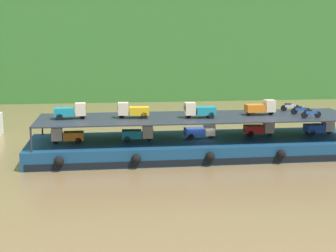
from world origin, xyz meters
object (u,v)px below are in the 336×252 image
Objects in this scene: mini_truck_lower_stern at (67,135)px; mini_truck_upper_stern at (71,111)px; motorcycle_upper_port at (311,113)px; motorcycle_upper_centre at (301,110)px; mini_truck_upper_bow at (261,107)px; motorcycle_upper_stbd at (290,107)px; mini_truck_lower_bow at (320,127)px; mini_truck_upper_mid at (133,110)px; mini_truck_upper_fore at (199,110)px; mini_truck_lower_mid at (200,131)px; mini_truck_lower_fore at (259,128)px; cargo_barge at (199,146)px; mini_truck_lower_aft at (138,133)px.

mini_truck_upper_stern is at bearing 66.88° from mini_truck_lower_stern.
motorcycle_upper_centre is at bearing 88.52° from motorcycle_upper_port.
mini_truck_upper_bow is 4.26m from motorcycle_upper_stbd.
motorcycle_upper_port is at bearing -89.76° from motorcycle_upper_stbd.
mini_truck_upper_stern is (-23.12, -0.16, 2.00)m from mini_truck_lower_bow.
mini_truck_upper_mid is 1.01× the size of mini_truck_upper_fore.
mini_truck_lower_mid and mini_truck_lower_bow have the same top height.
mini_truck_upper_fore reaches higher than mini_truck_lower_fore.
mini_truck_upper_bow reaches higher than mini_truck_lower_stern.
cargo_barge is 11.03× the size of mini_truck_lower_stern.
motorcycle_upper_port is at bearing -4.79° from mini_truck_lower_stern.
mini_truck_lower_bow is 1.45× the size of motorcycle_upper_stbd.
motorcycle_upper_port is (21.29, -1.78, 1.74)m from mini_truck_lower_stern.
mini_truck_lower_aft and mini_truck_lower_bow have the same top height.
mini_truck_lower_mid is at bearing 3.66° from mini_truck_lower_aft.
motorcycle_upper_port reaches higher than mini_truck_lower_mid.
motorcycle_upper_port is (15.55, -2.35, -0.26)m from mini_truck_upper_mid.
mini_truck_lower_bow is (11.73, 0.42, 1.44)m from cargo_barge.
mini_truck_lower_fore is 4.17m from motorcycle_upper_centre.
motorcycle_upper_centre is (9.60, 0.04, 3.18)m from cargo_barge.
mini_truck_lower_fore is 1.46× the size of motorcycle_upper_centre.
mini_truck_upper_stern is (0.35, 0.82, 2.00)m from mini_truck_lower_stern.
motorcycle_upper_stbd reaches higher than mini_truck_lower_stern.
motorcycle_upper_port is at bearing -8.59° from mini_truck_upper_mid.
mini_truck_upper_mid is at bearing 5.61° from mini_truck_lower_stern.
mini_truck_lower_mid is at bearing -179.08° from motorcycle_upper_centre.
mini_truck_lower_aft and mini_truck_lower_fore have the same top height.
mini_truck_upper_bow reaches higher than motorcycle_upper_centre.
motorcycle_upper_centre is at bearing 1.94° from mini_truck_lower_aft.
mini_truck_lower_mid is 9.94m from motorcycle_upper_stbd.
motorcycle_upper_stbd reaches higher than mini_truck_lower_mid.
mini_truck_lower_bow is (23.47, 0.97, 0.00)m from mini_truck_lower_stern.
mini_truck_lower_fore is (5.86, 0.58, 1.44)m from cargo_barge.
cargo_barge is 10.92× the size of mini_truck_lower_fore.
mini_truck_upper_stern is at bearing 172.92° from motorcycle_upper_port.
mini_truck_lower_aft is 15.48m from motorcycle_upper_stbd.
mini_truck_lower_aft is 15.30m from motorcycle_upper_centre.
mini_truck_lower_fore is 1.01× the size of mini_truck_lower_bow.
mini_truck_upper_mid reaches higher than mini_truck_lower_stern.
mini_truck_upper_mid and mini_truck_upper_fore have the same top height.
cargo_barge is 5.79m from mini_truck_lower_aft.
mini_truck_lower_mid is (0.07, -0.11, 1.44)m from cargo_barge.
mini_truck_upper_stern is at bearing -174.15° from motorcycle_upper_stbd.
mini_truck_upper_stern reaches higher than mini_truck_lower_aft.
motorcycle_upper_stbd reaches higher than mini_truck_lower_aft.
mini_truck_lower_fore is 1.00× the size of mini_truck_upper_stern.
mini_truck_lower_mid is at bearing 69.08° from mini_truck_upper_fore.
mini_truck_lower_aft is 1.00× the size of mini_truck_upper_mid.
mini_truck_lower_fore is 5.87m from mini_truck_lower_bow.
motorcycle_upper_stbd is at bearing 137.99° from mini_truck_lower_bow.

